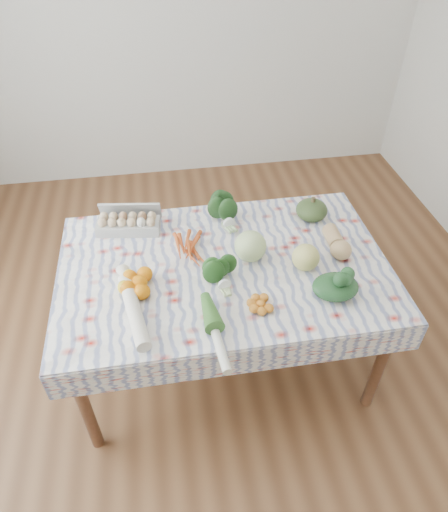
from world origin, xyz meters
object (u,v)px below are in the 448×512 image
at_px(dining_table, 224,277).
at_px(cabbage, 250,246).
at_px(butternut_squash, 337,241).
at_px(grapefruit, 306,257).
at_px(egg_carton, 128,224).
at_px(kabocha_squash, 312,210).

xyz_separation_m(dining_table, cabbage, (0.14, 0.03, 0.16)).
distance_m(cabbage, butternut_squash, 0.46).
relative_size(cabbage, grapefruit, 1.18).
bearing_deg(dining_table, grapefruit, -12.33).
bearing_deg(dining_table, egg_carton, 143.06).
bearing_deg(butternut_squash, grapefruit, -150.21).
relative_size(dining_table, cabbage, 9.91).
bearing_deg(kabocha_squash, egg_carton, 177.38).
height_order(egg_carton, butternut_squash, butternut_squash).
bearing_deg(cabbage, egg_carton, 151.77).
relative_size(egg_carton, butternut_squash, 1.45).
xyz_separation_m(egg_carton, kabocha_squash, (1.02, -0.05, 0.01)).
distance_m(dining_table, cabbage, 0.22).
relative_size(dining_table, butternut_squash, 6.85).
xyz_separation_m(egg_carton, grapefruit, (0.87, -0.44, 0.02)).
bearing_deg(egg_carton, kabocha_squash, 5.45).
bearing_deg(butternut_squash, egg_carton, 163.88).
bearing_deg(dining_table, cabbage, 11.04).
xyz_separation_m(kabocha_squash, butternut_squash, (0.05, -0.28, -0.00)).
relative_size(egg_carton, kabocha_squash, 1.92).
height_order(dining_table, grapefruit, grapefruit).
xyz_separation_m(kabocha_squash, cabbage, (-0.41, -0.28, 0.02)).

